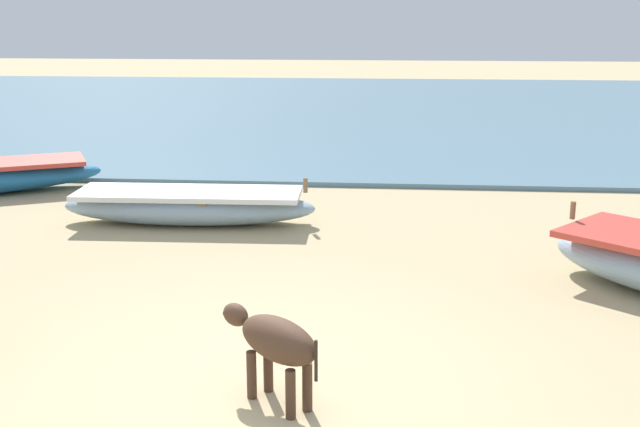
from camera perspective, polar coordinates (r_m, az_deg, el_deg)
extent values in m
plane|color=tan|center=(6.53, -5.39, -11.90)|extent=(80.00, 80.00, 0.00)
cube|color=slate|center=(23.12, 2.15, 7.38)|extent=(60.00, 20.00, 0.08)
ellipsoid|color=#8CA5B7|center=(11.13, -9.30, 0.45)|extent=(3.50, 1.03, 0.46)
cube|color=white|center=(11.08, -9.34, 1.43)|extent=(3.08, 1.00, 0.07)
cube|color=olive|center=(11.04, -8.01, 1.07)|extent=(0.14, 0.81, 0.04)
cylinder|color=olive|center=(10.81, -1.07, 2.03)|extent=(0.06, 0.06, 0.20)
cylinder|color=olive|center=(9.43, 17.57, 0.22)|extent=(0.06, 0.06, 0.20)
ellipsoid|color=#4C3323|center=(5.97, -2.98, -8.97)|extent=(0.77, 0.73, 0.33)
ellipsoid|color=#4C3323|center=(6.31, -6.02, -7.16)|extent=(0.29, 0.28, 0.18)
sphere|color=#2D2119|center=(6.40, -6.63, -7.06)|extent=(0.10, 0.10, 0.07)
cylinder|color=#4C3323|center=(6.21, -4.89, -11.38)|extent=(0.08, 0.08, 0.38)
cylinder|color=#4C3323|center=(6.31, -3.71, -10.94)|extent=(0.08, 0.08, 0.38)
cylinder|color=#4C3323|center=(5.91, -2.11, -12.75)|extent=(0.08, 0.08, 0.38)
cylinder|color=#4C3323|center=(6.01, -0.91, -12.26)|extent=(0.08, 0.08, 0.38)
cylinder|color=#2D2119|center=(5.71, -0.29, -10.45)|extent=(0.02, 0.02, 0.31)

